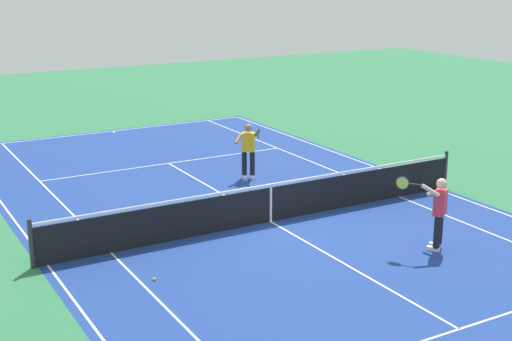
% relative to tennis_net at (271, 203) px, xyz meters
% --- Properties ---
extents(ground_plane, '(60.00, 60.00, 0.00)m').
position_rel_tennis_net_xyz_m(ground_plane, '(0.00, 0.00, -0.49)').
color(ground_plane, '#2D7247').
extents(court_slab, '(24.20, 11.40, 0.00)m').
position_rel_tennis_net_xyz_m(court_slab, '(0.00, 0.00, -0.49)').
color(court_slab, navy).
rests_on(court_slab, ground_plane).
extents(court_line_markings, '(23.85, 11.05, 0.01)m').
position_rel_tennis_net_xyz_m(court_line_markings, '(0.00, 0.00, -0.49)').
color(court_line_markings, white).
rests_on(court_line_markings, ground_plane).
extents(tennis_net, '(0.10, 11.70, 1.08)m').
position_rel_tennis_net_xyz_m(tennis_net, '(0.00, 0.00, 0.00)').
color(tennis_net, '#2D2D33').
rests_on(tennis_net, ground_plane).
extents(tennis_player_near, '(1.18, 0.75, 1.70)m').
position_rel_tennis_net_xyz_m(tennis_player_near, '(3.65, -1.42, 0.44)').
color(tennis_player_near, black).
rests_on(tennis_player_near, ground_plane).
extents(tennis_player_far, '(0.79, 1.05, 1.70)m').
position_rel_tennis_net_xyz_m(tennis_player_far, '(-3.40, -2.27, 0.44)').
color(tennis_player_far, black).
rests_on(tennis_player_far, ground_plane).
extents(tennis_ball, '(0.07, 0.07, 0.07)m').
position_rel_tennis_net_xyz_m(tennis_ball, '(-1.86, 3.84, -0.46)').
color(tennis_ball, '#CCE01E').
rests_on(tennis_ball, ground_plane).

